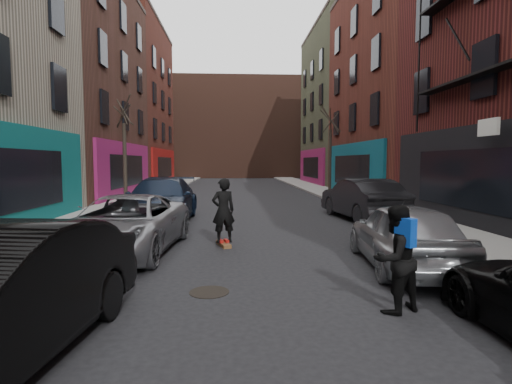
{
  "coord_description": "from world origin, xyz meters",
  "views": [
    {
      "loc": [
        -0.47,
        -3.41,
        2.3
      ],
      "look_at": [
        0.03,
        5.68,
        1.6
      ],
      "focal_mm": 28.0,
      "sensor_mm": 36.0,
      "label": 1
    }
  ],
  "objects": [
    {
      "name": "parked_left_far",
      "position": [
        -3.2,
        6.64,
        0.73
      ],
      "size": [
        2.8,
        5.39,
        1.45
      ],
      "primitive_type": "imported",
      "rotation": [
        0.0,
        0.0,
        -0.08
      ],
      "color": "gray",
      "rests_on": "ground"
    },
    {
      "name": "skateboard",
      "position": [
        -0.76,
        7.34,
        0.05
      ],
      "size": [
        0.44,
        0.83,
        0.1
      ],
      "primitive_type": "cube",
      "rotation": [
        0.0,
        0.0,
        0.3
      ],
      "color": "brown",
      "rests_on": "ground"
    },
    {
      "name": "parked_right_end",
      "position": [
        4.6,
        12.1,
        0.81
      ],
      "size": [
        2.25,
        5.09,
        1.62
      ],
      "primitive_type": "imported",
      "rotation": [
        0.0,
        0.0,
        3.25
      ],
      "color": "black",
      "rests_on": "ground"
    },
    {
      "name": "sidewalk_right",
      "position": [
        6.25,
        30.0,
        0.07
      ],
      "size": [
        2.5,
        84.0,
        0.13
      ],
      "primitive_type": "cube",
      "color": "gray",
      "rests_on": "ground"
    },
    {
      "name": "parked_left_end",
      "position": [
        -3.2,
        11.66,
        0.84
      ],
      "size": [
        2.39,
        5.78,
        1.67
      ],
      "primitive_type": "imported",
      "rotation": [
        0.0,
        0.0,
        0.01
      ],
      "color": "black",
      "rests_on": "ground"
    },
    {
      "name": "manhole",
      "position": [
        -0.91,
        3.49,
        0.01
      ],
      "size": [
        0.88,
        0.88,
        0.01
      ],
      "primitive_type": "cylinder",
      "rotation": [
        0.0,
        0.0,
        -0.31
      ],
      "color": "black",
      "rests_on": "ground"
    },
    {
      "name": "sidewalk_left",
      "position": [
        -6.25,
        30.0,
        0.07
      ],
      "size": [
        2.5,
        84.0,
        0.13
      ],
      "primitive_type": "cube",
      "color": "gray",
      "rests_on": "ground"
    },
    {
      "name": "pedestrian",
      "position": [
        1.97,
        2.42,
        0.83
      ],
      "size": [
        0.99,
        0.91,
        1.65
      ],
      "rotation": [
        0.0,
        0.0,
        3.59
      ],
      "color": "black",
      "rests_on": "ground"
    },
    {
      "name": "building_far",
      "position": [
        0.0,
        56.0,
        7.0
      ],
      "size": [
        40.0,
        10.0,
        14.0
      ],
      "primitive_type": "cube",
      "color": "#47281E",
      "rests_on": "ground"
    },
    {
      "name": "parked_right_far",
      "position": [
        3.2,
        4.92,
        0.72
      ],
      "size": [
        2.13,
        4.39,
        1.45
      ],
      "primitive_type": "imported",
      "rotation": [
        0.0,
        0.0,
        3.04
      ],
      "color": "#9B9FA4",
      "rests_on": "ground"
    },
    {
      "name": "tree_right_far",
      "position": [
        6.2,
        24.0,
        3.53
      ],
      "size": [
        2.0,
        2.0,
        6.8
      ],
      "primitive_type": null,
      "color": "black",
      "rests_on": "sidewalk_right"
    },
    {
      "name": "skateboarder",
      "position": [
        -0.76,
        7.34,
        0.98
      ],
      "size": [
        0.73,
        0.59,
        1.75
      ],
      "primitive_type": "imported",
      "rotation": [
        0.0,
        0.0,
        3.44
      ],
      "color": "black",
      "rests_on": "skateboard"
    },
    {
      "name": "tree_left_far",
      "position": [
        -6.2,
        18.0,
        3.38
      ],
      "size": [
        2.0,
        2.0,
        6.5
      ],
      "primitive_type": null,
      "color": "black",
      "rests_on": "sidewalk_left"
    }
  ]
}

